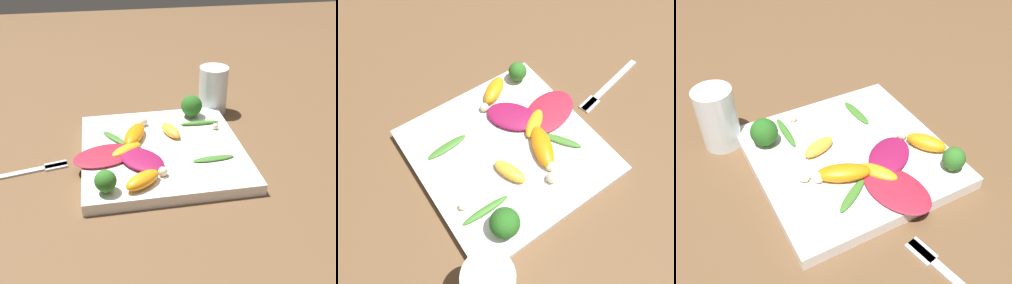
# 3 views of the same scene
# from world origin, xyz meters

# --- Properties ---
(ground_plane) EXTENTS (2.40, 2.40, 0.00)m
(ground_plane) POSITION_xyz_m (0.00, 0.00, 0.00)
(ground_plane) COLOR brown
(plate) EXTENTS (0.28, 0.28, 0.02)m
(plate) POSITION_xyz_m (0.00, 0.00, 0.01)
(plate) COLOR white
(plate) RESTS_ON ground_plane
(fork) EXTENTS (0.05, 0.17, 0.01)m
(fork) POSITION_xyz_m (0.01, -0.23, 0.00)
(fork) COLOR silver
(fork) RESTS_ON ground_plane
(radicchio_leaf_0) EXTENTS (0.09, 0.12, 0.01)m
(radicchio_leaf_0) POSITION_xyz_m (0.02, -0.10, 0.02)
(radicchio_leaf_0) COLOR maroon
(radicchio_leaf_0) RESTS_ON plate
(radicchio_leaf_1) EXTENTS (0.10, 0.10, 0.01)m
(radicchio_leaf_1) POSITION_xyz_m (0.04, -0.04, 0.03)
(radicchio_leaf_1) COLOR maroon
(radicchio_leaf_1) RESTS_ON plate
(orange_segment_0) EXTENTS (0.06, 0.04, 0.02)m
(orange_segment_0) POSITION_xyz_m (-0.04, 0.02, 0.03)
(orange_segment_0) COLOR #FCAD33
(orange_segment_0) RESTS_ON plate
(orange_segment_1) EXTENTS (0.08, 0.06, 0.02)m
(orange_segment_1) POSITION_xyz_m (-0.03, -0.05, 0.03)
(orange_segment_1) COLOR orange
(orange_segment_1) RESTS_ON plate
(orange_segment_2) EXTENTS (0.05, 0.06, 0.01)m
(orange_segment_2) POSITION_xyz_m (0.01, -0.06, 0.03)
(orange_segment_2) COLOR orange
(orange_segment_2) RESTS_ON plate
(orange_segment_3) EXTENTS (0.06, 0.07, 0.02)m
(orange_segment_3) POSITION_xyz_m (0.11, -0.05, 0.03)
(orange_segment_3) COLOR orange
(orange_segment_3) RESTS_ON plate
(broccoli_floret_0) EXTENTS (0.04, 0.04, 0.05)m
(broccoli_floret_0) POSITION_xyz_m (-0.11, 0.08, 0.04)
(broccoli_floret_0) COLOR #84AD5B
(broccoli_floret_0) RESTS_ON plate
(broccoli_floret_1) EXTENTS (0.03, 0.03, 0.04)m
(broccoli_floret_1) POSITION_xyz_m (0.11, -0.10, 0.04)
(broccoli_floret_1) COLOR #84AD5B
(broccoli_floret_1) RESTS_ON plate
(arugula_sprig_0) EXTENTS (0.02, 0.07, 0.00)m
(arugula_sprig_0) POSITION_xyz_m (0.06, 0.08, 0.02)
(arugula_sprig_0) COLOR #3D7528
(arugula_sprig_0) RESTS_ON plate
(arugula_sprig_1) EXTENTS (0.01, 0.08, 0.01)m
(arugula_sprig_1) POSITION_xyz_m (-0.07, 0.09, 0.02)
(arugula_sprig_1) COLOR #3D7528
(arugula_sprig_1) RESTS_ON plate
(arugula_sprig_2) EXTENTS (0.06, 0.05, 0.01)m
(arugula_sprig_2) POSITION_xyz_m (-0.04, -0.08, 0.02)
(arugula_sprig_2) COLOR #3D7528
(arugula_sprig_2) RESTS_ON plate
(macadamia_nut_0) EXTENTS (0.02, 0.02, 0.02)m
(macadamia_nut_0) POSITION_xyz_m (-0.08, -0.02, 0.03)
(macadamia_nut_0) COLOR beige
(macadamia_nut_0) RESTS_ON plate
(macadamia_nut_1) EXTENTS (0.01, 0.01, 0.01)m
(macadamia_nut_1) POSITION_xyz_m (-0.05, 0.11, 0.03)
(macadamia_nut_1) COLOR beige
(macadamia_nut_1) RESTS_ON plate
(macadamia_nut_2) EXTENTS (0.02, 0.02, 0.02)m
(macadamia_nut_2) POSITION_xyz_m (0.09, -0.01, 0.03)
(macadamia_nut_2) COLOR beige
(macadamia_nut_2) RESTS_ON plate
(macadamia_nut_3) EXTENTS (0.02, 0.02, 0.02)m
(macadamia_nut_3) POSITION_xyz_m (-0.07, -0.03, 0.03)
(macadamia_nut_3) COLOR beige
(macadamia_nut_3) RESTS_ON plate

